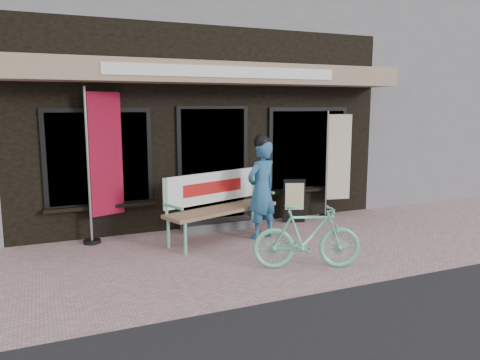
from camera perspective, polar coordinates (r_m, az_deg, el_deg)
name	(u,v)px	position (r m, az deg, el deg)	size (l,w,h in m)	color
ground	(260,257)	(7.00, 2.43, -9.36)	(70.00, 70.00, 0.00)	#C19395
storefront	(169,72)	(11.34, -8.68, 12.94)	(7.00, 6.77, 6.00)	black
neighbor_right_near	(428,86)	(16.18, 21.89, 10.55)	(10.00, 7.00, 5.60)	slate
bench	(218,200)	(7.78, -2.72, -2.50)	(2.10, 1.15, 1.11)	#6BD1A0
person	(262,188)	(7.78, 2.65, -0.95)	(0.70, 0.57, 1.74)	#285E8C
bicycle	(307,237)	(6.47, 8.18, -6.87)	(0.42, 1.48, 0.89)	#6BD1A0
nobori_red	(103,163)	(7.87, -16.36, 2.01)	(0.74, 0.39, 2.51)	gray
nobori_cream	(337,163)	(9.43, 11.71, 2.06)	(0.63, 0.27, 2.11)	gray
menu_stand	(294,200)	(8.95, 6.61, -2.47)	(0.42, 0.22, 0.83)	black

